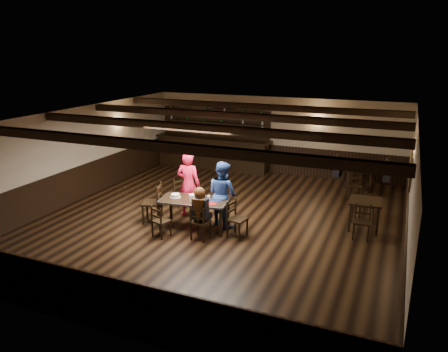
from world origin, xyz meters
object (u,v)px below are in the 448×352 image
at_px(chair_near_left, 159,219).
at_px(cake, 176,196).
at_px(woman_pink, 189,184).
at_px(bar_counter, 213,149).
at_px(man_blue, 222,194).
at_px(dining_table, 194,202).
at_px(chair_near_right, 199,220).

height_order(chair_near_left, cake, cake).
relative_size(woman_pink, cake, 6.58).
distance_m(chair_near_left, bar_counter, 6.40).
bearing_deg(man_blue, chair_near_left, 74.45).
distance_m(woman_pink, bar_counter, 4.96).
bearing_deg(dining_table, chair_near_right, -55.23).
bearing_deg(woman_pink, chair_near_left, 85.49).
bearing_deg(woman_pink, chair_near_right, 121.96).
height_order(dining_table, bar_counter, bar_counter).
bearing_deg(cake, dining_table, 2.55).
bearing_deg(chair_near_left, chair_near_right, 12.74).
bearing_deg(chair_near_right, chair_near_left, -167.26).
bearing_deg(bar_counter, chair_near_right, -68.75).
height_order(chair_near_left, man_blue, man_blue).
bearing_deg(dining_table, cake, -177.45).
relative_size(chair_near_right, bar_counter, 0.19).
relative_size(woman_pink, bar_counter, 0.40).
xyz_separation_m(dining_table, bar_counter, (-1.93, 5.43, 0.05)).
height_order(dining_table, chair_near_right, chair_near_right).
bearing_deg(man_blue, bar_counter, -39.37).
height_order(woman_pink, bar_counter, bar_counter).
distance_m(man_blue, cake, 1.17).
bearing_deg(man_blue, dining_table, 65.60).
relative_size(man_blue, bar_counter, 0.37).
relative_size(dining_table, man_blue, 1.06).
xyz_separation_m(cake, bar_counter, (-1.42, 5.45, -0.06)).
distance_m(chair_near_left, woman_pink, 1.56).
height_order(chair_near_right, bar_counter, bar_counter).
height_order(chair_near_right, cake, chair_near_right).
distance_m(woman_pink, man_blue, 1.07).
height_order(chair_near_left, chair_near_right, chair_near_right).
distance_m(chair_near_right, bar_counter, 6.47).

